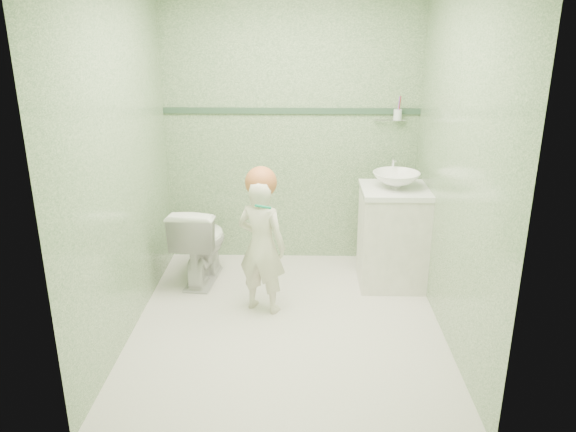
{
  "coord_description": "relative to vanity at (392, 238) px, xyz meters",
  "views": [
    {
      "loc": [
        0.09,
        -3.62,
        2.11
      ],
      "look_at": [
        0.0,
        0.15,
        0.78
      ],
      "focal_mm": 35.36,
      "sensor_mm": 36.0,
      "label": 1
    }
  ],
  "objects": [
    {
      "name": "faucet",
      "position": [
        0.0,
        0.19,
        0.57
      ],
      "size": [
        0.03,
        0.13,
        0.18
      ],
      "color": "silver",
      "rests_on": "counter"
    },
    {
      "name": "teal_toothbrush",
      "position": [
        -1.01,
        -0.62,
        0.48
      ],
      "size": [
        0.11,
        0.14,
        0.08
      ],
      "color": "#149368",
      "rests_on": "toddler"
    },
    {
      "name": "counter",
      "position": [
        0.0,
        0.0,
        0.41
      ],
      "size": [
        0.54,
        0.52,
        0.04
      ],
      "primitive_type": "cube",
      "color": "white",
      "rests_on": "vanity"
    },
    {
      "name": "toilet",
      "position": [
        -1.58,
        0.02,
        -0.06
      ],
      "size": [
        0.44,
        0.69,
        0.67
      ],
      "primitive_type": "imported",
      "rotation": [
        0.0,
        0.0,
        3.04
      ],
      "color": "white",
      "rests_on": "ground"
    },
    {
      "name": "basin",
      "position": [
        0.0,
        0.0,
        0.49
      ],
      "size": [
        0.37,
        0.37,
        0.13
      ],
      "primitive_type": "imported",
      "color": "white",
      "rests_on": "counter"
    },
    {
      "name": "hair_cap",
      "position": [
        -1.04,
        -0.45,
        0.6
      ],
      "size": [
        0.23,
        0.23,
        0.23
      ],
      "primitive_type": "sphere",
      "color": "#B16235",
      "rests_on": "toddler"
    },
    {
      "name": "vanity",
      "position": [
        0.0,
        0.0,
        0.0
      ],
      "size": [
        0.52,
        0.5,
        0.8
      ],
      "primitive_type": "cube",
      "color": "beige",
      "rests_on": "ground"
    },
    {
      "name": "trim_stripe",
      "position": [
        -0.84,
        0.54,
        0.95
      ],
      "size": [
        2.2,
        0.02,
        0.05
      ],
      "primitive_type": "cube",
      "color": "#32503B",
      "rests_on": "room_shell"
    },
    {
      "name": "cup_holder",
      "position": [
        0.05,
        0.48,
        0.93
      ],
      "size": [
        0.26,
        0.07,
        0.21
      ],
      "color": "silver",
      "rests_on": "room_shell"
    },
    {
      "name": "ground",
      "position": [
        -0.84,
        -0.7,
        -0.4
      ],
      "size": [
        2.5,
        2.5,
        0.0
      ],
      "primitive_type": "plane",
      "color": "silver",
      "rests_on": "ground"
    },
    {
      "name": "toddler",
      "position": [
        -1.04,
        -0.48,
        0.12
      ],
      "size": [
        0.44,
        0.37,
        1.03
      ],
      "primitive_type": "imported",
      "rotation": [
        0.0,
        0.0,
        2.75
      ],
      "color": "beige",
      "rests_on": "ground"
    },
    {
      "name": "room_shell",
      "position": [
        -0.84,
        -0.7,
        0.8
      ],
      "size": [
        2.5,
        2.54,
        2.4
      ],
      "color": "gray",
      "rests_on": "ground"
    }
  ]
}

